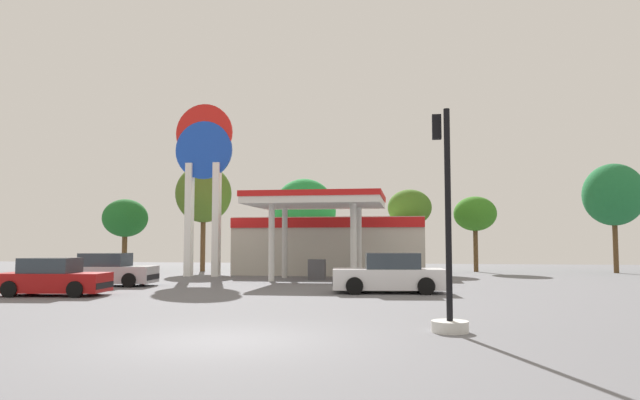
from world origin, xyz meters
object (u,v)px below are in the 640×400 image
tree_0 (125,218)px  tree_5 (614,195)px  tree_2 (304,211)px  car_1 (389,275)px  station_pole_sign (204,169)px  tree_3 (410,208)px  tree_4 (475,214)px  traffic_signal_1 (448,268)px  tree_1 (204,194)px  car_2 (108,271)px  car_0 (53,278)px

tree_0 → tree_5: (34.15, 0.96, 1.39)m
tree_2 → car_1: bearing=-68.7°
car_1 → tree_0: tree_0 is taller
tree_0 → tree_2: (13.38, 0.12, 0.41)m
station_pole_sign → tree_5: bearing=16.9°
car_1 → tree_3: (0.85, 16.37, 3.63)m
tree_4 → tree_5: bearing=-2.4°
traffic_signal_1 → tree_5: bearing=65.5°
car_1 → tree_4: tree_4 is taller
tree_2 → tree_3: (7.34, -0.31, 0.16)m
tree_1 → tree_5: tree_1 is taller
car_1 → tree_2: tree_2 is taller
car_2 → tree_1: (-0.49, 13.82, 4.74)m
car_1 → car_2: (-13.02, 1.76, -0.03)m
tree_3 → tree_5: size_ratio=0.77×
car_0 → car_1: bearing=14.2°
tree_3 → tree_4: size_ratio=1.08×
tree_0 → tree_1: 6.63m
tree_1 → car_2: bearing=-88.0°
car_2 → tree_2: tree_2 is taller
car_0 → tree_1: tree_1 is taller
station_pole_sign → car_2: (-1.63, -7.97, -5.75)m
car_2 → tree_5: 31.84m
tree_0 → tree_2: 13.38m
car_0 → tree_5: tree_5 is taller
car_2 → tree_4: bearing=41.3°
tree_1 → tree_2: tree_1 is taller
tree_2 → tree_4: tree_2 is taller
car_2 → traffic_signal_1: 18.93m
tree_0 → car_1: bearing=-39.8°
car_2 → tree_1: 14.62m
tree_4 → tree_2: bearing=-174.1°
tree_1 → tree_4: (18.84, 2.30, -1.45)m
tree_2 → tree_0: bearing=-179.5°
tree_5 → tree_0: bearing=-178.4°
car_0 → tree_0: 21.29m
station_pole_sign → car_0: size_ratio=2.51×
car_2 → station_pole_sign: bearing=78.4°
station_pole_sign → traffic_signal_1: 24.30m
car_2 → tree_4: tree_4 is taller
traffic_signal_1 → car_0: bearing=154.0°
tree_4 → tree_1: bearing=-173.0°
tree_4 → car_0: bearing=-130.3°
car_2 → traffic_signal_1: size_ratio=0.87×
car_0 → tree_4: (17.88, 21.08, 3.33)m
traffic_signal_1 → tree_1: (-15.19, 25.72, 3.99)m
traffic_signal_1 → tree_0: tree_0 is taller
tree_4 → traffic_signal_1: bearing=-97.4°
car_2 → traffic_signal_1: traffic_signal_1 is taller
station_pole_sign → car_2: size_ratio=2.37×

